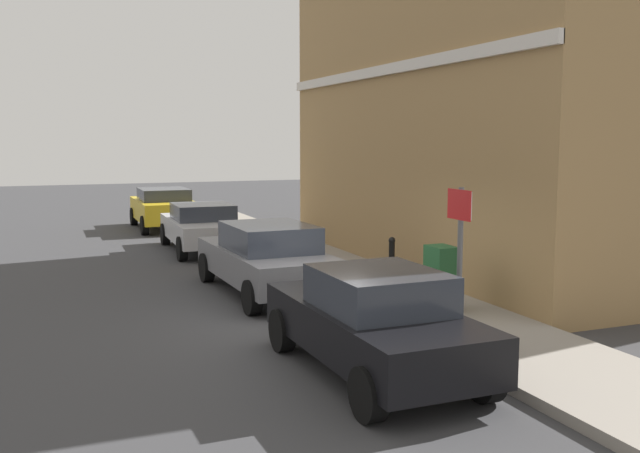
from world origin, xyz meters
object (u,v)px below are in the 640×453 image
Objects in this scene: car_yellow at (164,207)px; street_sign at (460,242)px; car_silver at (203,226)px; utility_cabinet at (441,281)px; car_grey at (267,257)px; bollard_near_cabinet at (392,261)px; bollard_far_kerb at (314,251)px; car_black at (374,321)px.

street_sign is (1.59, -16.18, 0.91)m from car_yellow.
car_silver reaches higher than utility_cabinet.
bollard_near_cabinet is at bearing -117.05° from car_grey.
car_grey is at bearing 105.91° from street_sign.
street_sign is (1.38, -10.85, 0.97)m from car_silver.
car_grey reaches higher than car_yellow.
utility_cabinet is (2.18, -3.11, -0.07)m from car_grey.
bollard_near_cabinet is at bearing 76.83° from street_sign.
street_sign is at bearing -88.93° from bollard_far_kerb.
car_yellow is at bearing 95.61° from street_sign.
bollard_far_kerb is (1.28, -5.30, 0.01)m from car_silver.
car_black is 3.84× the size of bollard_near_cabinet.
car_grey is at bearing 125.01° from utility_cabinet.
car_grey is 5.97m from car_silver.
car_grey is at bearing -178.64° from car_yellow.
street_sign is at bearing -174.03° from car_yellow.
utility_cabinet is at bearing -76.73° from bollard_far_kerb.
car_black is 3.84× the size of bollard_far_kerb.
utility_cabinet reaches higher than bollard_far_kerb.
car_black is 4.89m from bollard_near_cabinet.
car_black reaches higher than bollard_near_cabinet.
car_black is at bearing -179.60° from car_yellow.
car_yellow is 3.85× the size of bollard_near_cabinet.
car_grey reaches higher than bollard_far_kerb.
car_silver is 3.98× the size of bollard_far_kerb.
bollard_far_kerb is (1.29, 0.67, -0.04)m from car_grey.
bollard_near_cabinet and bollard_far_kerb have the same top height.
car_yellow is 12.62m from bollard_near_cabinet.
bollard_far_kerb is at bearing -171.68° from car_yellow.
bollard_far_kerb is (1.47, 5.98, -0.03)m from car_black.
car_black is 3.23m from utility_cabinet.
car_grey is 5.16m from street_sign.
car_yellow is at bearing 99.37° from utility_cabinet.
car_black and car_grey have the same top height.
utility_cabinet is 0.50× the size of street_sign.
car_yellow is 3.48× the size of utility_cabinet.
utility_cabinet is (2.17, -9.09, -0.01)m from car_silver.
car_grey is 2.52m from bollard_near_cabinet.
car_black reaches higher than car_yellow.
car_silver is 7.41m from bollard_near_cabinet.
car_yellow is 14.60m from utility_cabinet.
street_sign reaches higher than bollard_near_cabinet.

